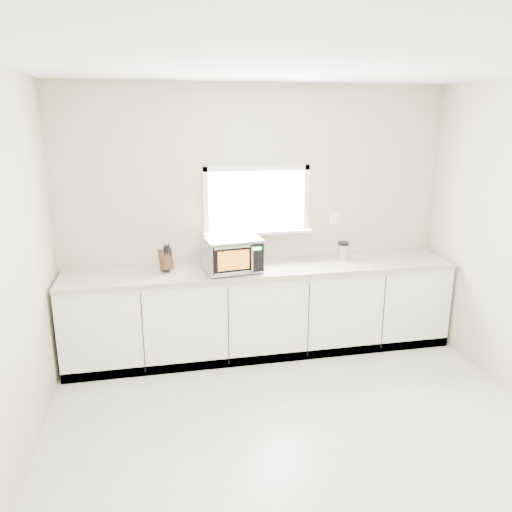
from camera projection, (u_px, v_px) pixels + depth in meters
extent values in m
plane|color=beige|center=(313.00, 453.00, 3.64)|extent=(4.00, 4.00, 0.00)
cube|color=beige|center=(256.00, 219.00, 5.17)|extent=(4.00, 0.02, 2.70)
cube|color=white|center=(257.00, 200.00, 5.10)|extent=(1.00, 0.02, 0.60)
cube|color=white|center=(258.00, 232.00, 5.13)|extent=(1.12, 0.16, 0.03)
cube|color=white|center=(257.00, 168.00, 5.00)|extent=(1.10, 0.04, 0.05)
cube|color=white|center=(257.00, 231.00, 5.18)|extent=(1.10, 0.04, 0.05)
cube|color=white|center=(206.00, 202.00, 4.99)|extent=(0.05, 0.04, 0.70)
cube|color=white|center=(306.00, 199.00, 5.19)|extent=(0.05, 0.04, 0.70)
cube|color=white|center=(334.00, 219.00, 5.34)|extent=(0.12, 0.01, 0.12)
cube|color=white|center=(262.00, 312.00, 5.13)|extent=(3.92, 0.60, 0.88)
cube|color=#C0B69F|center=(263.00, 269.00, 5.00)|extent=(3.92, 0.64, 0.04)
cylinder|color=black|center=(215.00, 277.00, 4.65)|extent=(0.02, 0.02, 0.02)
cylinder|color=black|center=(207.00, 268.00, 4.93)|extent=(0.02, 0.02, 0.02)
cylinder|color=black|center=(259.00, 273.00, 4.79)|extent=(0.02, 0.02, 0.02)
cylinder|color=black|center=(248.00, 264.00, 5.07)|extent=(0.02, 0.02, 0.02)
cube|color=#B5B8BD|center=(232.00, 254.00, 4.82)|extent=(0.56, 0.46, 0.31)
cube|color=black|center=(239.00, 260.00, 4.64)|extent=(0.49, 0.08, 0.27)
cube|color=orange|center=(234.00, 260.00, 4.61)|extent=(0.30, 0.05, 0.19)
cylinder|color=silver|center=(252.00, 259.00, 4.65)|extent=(0.02, 0.02, 0.24)
cube|color=black|center=(257.00, 258.00, 4.69)|extent=(0.12, 0.02, 0.27)
cube|color=#19FF33|center=(257.00, 249.00, 4.66)|extent=(0.09, 0.02, 0.03)
cube|color=silver|center=(232.00, 238.00, 4.78)|extent=(0.56, 0.46, 0.01)
cube|color=#422717|center=(166.00, 259.00, 4.84)|extent=(0.15, 0.22, 0.24)
cube|color=black|center=(164.00, 251.00, 4.76)|extent=(0.03, 0.04, 0.09)
cube|color=black|center=(167.00, 250.00, 4.77)|extent=(0.03, 0.04, 0.09)
cube|color=black|center=(170.00, 251.00, 4.79)|extent=(0.03, 0.04, 0.09)
cube|color=black|center=(166.00, 248.00, 4.76)|extent=(0.03, 0.04, 0.09)
cube|color=black|center=(169.00, 248.00, 4.77)|extent=(0.03, 0.04, 0.09)
cylinder|color=#A4673F|center=(221.00, 249.00, 5.11)|extent=(0.29, 0.07, 0.29)
cylinder|color=#B5B8BD|center=(343.00, 252.00, 5.23)|extent=(0.14, 0.14, 0.16)
cylinder|color=black|center=(343.00, 243.00, 5.20)|extent=(0.13, 0.13, 0.04)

